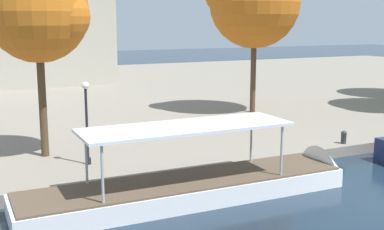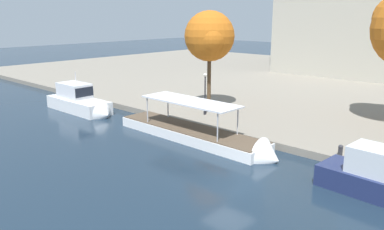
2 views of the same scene
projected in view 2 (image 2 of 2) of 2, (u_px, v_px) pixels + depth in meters
name	position (u px, v px, depth m)	size (l,w,h in m)	color
ground_plane	(229.00, 182.00, 22.48)	(220.00, 220.00, 0.00)	#192838
motor_yacht_0	(81.00, 104.00, 38.83)	(8.98, 2.73, 4.91)	white
tour_boat_1	(201.00, 137.00, 29.65)	(14.88, 3.10, 4.17)	white
mooring_bollard_1	(340.00, 150.00, 25.17)	(0.32, 0.32, 0.72)	#2D2D33
lamp_post	(205.00, 92.00, 35.17)	(0.33, 0.33, 3.87)	black
tree_0	(210.00, 37.00, 36.60)	(4.81, 4.81, 9.42)	#4C3823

